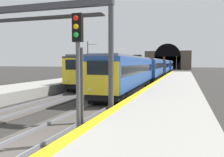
{
  "coord_description": "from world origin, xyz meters",
  "views": [
    {
      "loc": [
        -6.23,
        -5.78,
        3.18
      ],
      "look_at": [
        15.86,
        1.14,
        1.62
      ],
      "focal_mm": 37.96,
      "sensor_mm": 36.0,
      "label": 1
    }
  ],
  "objects": [
    {
      "name": "overhead_signal_gantry",
      "position": [
        5.57,
        2.29,
        4.97
      ],
      "size": [
        0.7,
        8.93,
        6.5
      ],
      "color": "#3F3F47",
      "rests_on": "ground_plane"
    },
    {
      "name": "train_adjacent_platform",
      "position": [
        46.05,
        4.59,
        2.32
      ],
      "size": [
        62.23,
        2.93,
        4.91
      ],
      "rotation": [
        0.0,
        0.0,
        3.14
      ],
      "color": "#333338",
      "rests_on": "ground_plane"
    },
    {
      "name": "railway_signal_far",
      "position": [
        96.35,
        -1.91,
        3.59
      ],
      "size": [
        0.39,
        0.38,
        6.01
      ],
      "rotation": [
        0.0,
        0.0,
        3.14
      ],
      "color": "#4C4C54",
      "rests_on": "ground_plane"
    },
    {
      "name": "tunnel_portal",
      "position": [
        103.68,
        2.29,
        4.28
      ],
      "size": [
        2.14,
        20.57,
        11.7
      ],
      "color": "#51473D",
      "rests_on": "ground_plane"
    },
    {
      "name": "catenary_mast_near",
      "position": [
        35.17,
        11.95,
        3.69
      ],
      "size": [
        0.22,
        1.9,
        7.19
      ],
      "color": "#595B60",
      "rests_on": "ground_plane"
    },
    {
      "name": "track_main_line",
      "position": [
        0.0,
        0.0,
        0.04
      ],
      "size": [
        160.0,
        2.87,
        0.21
      ],
      "color": "#4C4742",
      "rests_on": "ground_plane"
    },
    {
      "name": "platform_right_edge_strip",
      "position": [
        0.0,
        -2.48,
        0.93
      ],
      "size": [
        112.0,
        0.5,
        0.01
      ],
      "primitive_type": "cube",
      "color": "yellow",
      "rests_on": "platform_right"
    },
    {
      "name": "railway_signal_near",
      "position": [
        1.87,
        -1.91,
        3.04
      ],
      "size": [
        0.39,
        0.38,
        5.0
      ],
      "rotation": [
        0.0,
        0.0,
        3.14
      ],
      "color": "#4C4C54",
      "rests_on": "ground_plane"
    },
    {
      "name": "train_main_approaching",
      "position": [
        46.31,
        -0.0,
        2.18
      ],
      "size": [
        74.55,
        3.21,
        3.82
      ],
      "rotation": [
        0.0,
        0.0,
        3.16
      ],
      "color": "#264C99",
      "rests_on": "ground_plane"
    },
    {
      "name": "railway_signal_mid",
      "position": [
        37.77,
        -1.91,
        2.55
      ],
      "size": [
        0.39,
        0.38,
        4.28
      ],
      "rotation": [
        0.0,
        0.0,
        3.14
      ],
      "color": "#38383D",
      "rests_on": "ground_plane"
    }
  ]
}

